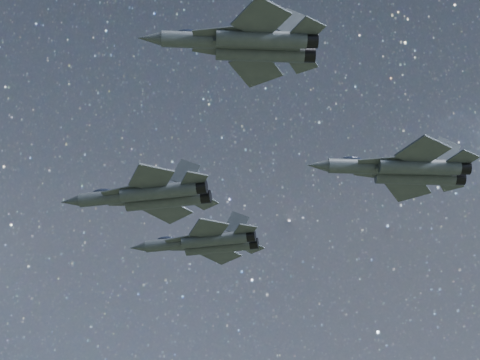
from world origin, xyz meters
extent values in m
cylinder|color=#32383E|center=(-15.77, 0.27, 141.93)|extent=(7.44, 3.89, 1.55)
cone|color=#32383E|center=(-20.27, 1.85, 141.93)|extent=(2.71, 2.10, 1.39)
ellipsoid|color=#1B2030|center=(-16.90, 0.67, 142.67)|extent=(2.57, 1.76, 0.76)
cube|color=#32383E|center=(-10.90, -1.43, 141.88)|extent=(8.17, 4.10, 1.29)
cylinder|color=#32383E|center=(-10.86, -2.50, 141.43)|extent=(8.38, 4.22, 1.55)
cylinder|color=#32383E|center=(-10.20, -0.63, 141.43)|extent=(8.38, 4.22, 1.55)
cylinder|color=black|center=(-6.55, -4.01, 141.43)|extent=(1.69, 1.78, 1.43)
cylinder|color=black|center=(-5.89, -2.14, 141.43)|extent=(1.69, 1.78, 1.43)
cube|color=#32383E|center=(-14.53, -1.58, 141.81)|extent=(5.01, 3.55, 0.12)
cube|color=#32383E|center=(-13.64, 0.95, 141.81)|extent=(5.26, 1.83, 0.12)
cube|color=#32383E|center=(-11.83, -4.68, 141.63)|extent=(4.62, 4.99, 0.20)
cube|color=#32383E|center=(-9.60, 1.68, 141.63)|extent=(5.69, 5.61, 0.20)
cube|color=#32383E|center=(-7.35, -5.10, 141.63)|extent=(2.70, 2.86, 0.15)
cube|color=#32383E|center=(-5.84, -0.79, 141.63)|extent=(3.37, 3.35, 0.15)
cube|color=#32383E|center=(-8.22, -3.69, 143.32)|extent=(3.22, 1.55, 3.53)
cube|color=#32383E|center=(-7.40, -1.35, 143.32)|extent=(3.39, 1.03, 3.53)
cylinder|color=#32383E|center=(-7.77, 16.68, 145.64)|extent=(7.53, 4.03, 1.57)
cone|color=#32383E|center=(-12.30, 18.34, 145.64)|extent=(2.75, 2.15, 1.41)
ellipsoid|color=#1B2030|center=(-8.90, 17.09, 146.39)|extent=(2.61, 1.81, 0.77)
cube|color=#32383E|center=(-2.85, 14.89, 145.58)|extent=(8.27, 4.25, 1.31)
cylinder|color=#32383E|center=(-2.82, 13.80, 145.13)|extent=(8.48, 4.37, 1.57)
cylinder|color=#32383E|center=(-2.13, 15.69, 145.13)|extent=(8.48, 4.37, 1.57)
cylinder|color=black|center=(1.52, 12.22, 145.13)|extent=(1.73, 1.81, 1.45)
cylinder|color=black|center=(2.21, 14.11, 145.13)|extent=(1.73, 1.81, 1.45)
cube|color=#32383E|center=(-6.53, 14.78, 145.51)|extent=(5.05, 3.65, 0.12)
cube|color=#32383E|center=(-5.60, 17.33, 145.51)|extent=(5.34, 1.92, 0.12)
cube|color=#32383E|center=(-3.84, 11.60, 145.33)|extent=(4.63, 5.02, 0.20)
cube|color=#32383E|center=(-1.49, 18.03, 145.33)|extent=(5.76, 5.67, 0.20)
cube|color=#32383E|center=(0.70, 11.13, 145.33)|extent=(2.71, 2.88, 0.15)
cube|color=#32383E|center=(2.28, 15.47, 145.33)|extent=(3.41, 3.39, 0.15)
cube|color=#32383E|center=(-0.17, 12.57, 147.04)|extent=(3.24, 1.61, 3.58)
cube|color=#32383E|center=(0.69, 14.93, 147.04)|extent=(3.42, 1.08, 3.58)
cylinder|color=#32383E|center=(-8.84, -23.54, 144.08)|extent=(6.97, 2.16, 1.45)
cone|color=#32383E|center=(-13.26, -23.07, 144.08)|extent=(2.35, 1.52, 1.30)
ellipsoid|color=#1B2030|center=(-9.94, -23.42, 144.77)|extent=(2.30, 1.20, 0.71)
cube|color=#32383E|center=(-4.04, -24.04, 144.03)|extent=(7.70, 2.18, 1.20)
cylinder|color=#32383E|center=(-3.77, -25.01, 143.61)|extent=(7.89, 2.26, 1.45)
cylinder|color=#32383E|center=(-3.58, -23.16, 143.61)|extent=(7.89, 2.26, 1.45)
cylinder|color=black|center=(0.47, -25.45, 143.61)|extent=(1.34, 1.45, 1.33)
cylinder|color=black|center=(0.66, -23.61, 143.61)|extent=(1.34, 1.45, 1.33)
cube|color=#32383E|center=(-7.31, -24.96, 143.97)|extent=(4.91, 2.39, 0.11)
cube|color=#32383E|center=(-7.05, -22.47, 143.97)|extent=(4.89, 1.43, 0.11)
cube|color=#32383E|center=(-4.19, -27.20, 143.80)|extent=(4.91, 5.12, 0.19)
cube|color=#32383E|center=(-3.53, -20.93, 143.80)|extent=(5.23, 5.31, 0.19)
cube|color=#32383E|center=(-0.03, -26.61, 143.80)|extent=(2.89, 2.98, 0.14)
cube|color=#32383E|center=(0.42, -22.37, 143.80)|extent=(3.09, 3.13, 0.14)
cube|color=#32383E|center=(-1.13, -25.52, 145.37)|extent=(3.19, 0.74, 3.30)
cube|color=#32383E|center=(-0.88, -23.21, 145.37)|extent=(3.23, 0.50, 3.30)
cylinder|color=#32383E|center=(10.77, -6.52, 144.21)|extent=(7.77, 2.44, 1.61)
cone|color=#32383E|center=(5.84, -5.98, 144.21)|extent=(2.62, 1.71, 1.45)
ellipsoid|color=#1B2030|center=(9.54, -6.39, 144.99)|extent=(2.56, 1.35, 0.80)
cube|color=#32383E|center=(16.11, -7.11, 144.16)|extent=(8.59, 2.47, 1.34)
cylinder|color=#32383E|center=(16.41, -8.19, 143.69)|extent=(8.80, 2.56, 1.61)
cylinder|color=#32383E|center=(16.63, -6.13, 143.69)|extent=(8.80, 2.56, 1.61)
cylinder|color=black|center=(21.13, -8.71, 143.69)|extent=(1.50, 1.63, 1.49)
cylinder|color=black|center=(21.36, -6.66, 143.69)|extent=(1.50, 1.63, 1.49)
cube|color=#32383E|center=(12.46, -8.11, 144.09)|extent=(5.47, 2.68, 0.12)
cube|color=#32383E|center=(12.77, -5.34, 144.09)|extent=(5.45, 1.57, 0.12)
cube|color=#32383E|center=(15.93, -10.63, 143.90)|extent=(5.46, 5.70, 0.21)
cube|color=#32383E|center=(16.70, -3.65, 143.90)|extent=(5.83, 5.92, 0.21)
cube|color=#32383E|center=(20.57, -10.00, 143.90)|extent=(3.21, 3.32, 0.15)
cube|color=#32383E|center=(21.09, -5.28, 143.90)|extent=(3.44, 3.49, 0.15)
cube|color=#32383E|center=(19.35, -8.77, 145.66)|extent=(3.55, 0.85, 3.68)
cube|color=#32383E|center=(19.64, -6.21, 145.66)|extent=(3.60, 0.56, 3.68)
camera|label=1|loc=(-13.53, -75.13, 95.88)|focal=60.00mm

